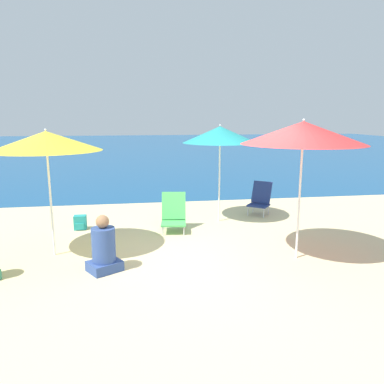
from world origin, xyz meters
TOP-DOWN VIEW (x-y plane):
  - ground_plane at (0.00, 0.00)m, footprint 60.00×60.00m
  - sea_water at (0.00, 24.55)m, footprint 60.00×40.00m
  - beach_umbrella_teal at (0.60, 2.40)m, footprint 1.69×1.69m
  - beach_umbrella_yellow at (-2.77, 0.70)m, footprint 1.84×1.84m
  - beach_umbrella_red at (1.40, -0.10)m, footprint 2.03×2.03m
  - beach_chair_navy at (1.76, 2.87)m, footprint 0.71×0.71m
  - beach_chair_green at (-0.52, 1.83)m, footprint 0.59×0.70m
  - person_seated_far at (-1.84, -0.15)m, footprint 0.62×0.60m
  - backpack_teal at (-2.52, 2.22)m, footprint 0.26×0.23m

SIDE VIEW (x-z plane):
  - ground_plane at x=0.00m, z-range 0.00..0.00m
  - sea_water at x=0.00m, z-range 0.00..0.01m
  - backpack_teal at x=-2.52m, z-range 0.00..0.31m
  - beach_chair_green at x=-0.52m, z-range -0.04..0.77m
  - person_seated_far at x=-1.84m, z-range -0.09..0.82m
  - beach_chair_navy at x=1.76m, z-range 0.00..0.81m
  - beach_umbrella_yellow at x=-2.77m, z-range 0.90..3.11m
  - beach_umbrella_teal at x=0.60m, z-range 0.89..3.13m
  - beach_umbrella_red at x=1.40m, z-range 0.96..3.34m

